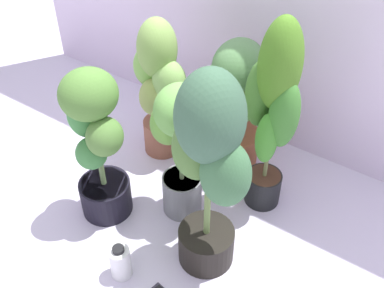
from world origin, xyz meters
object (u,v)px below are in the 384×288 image
potted_plant_back_right (273,107)px  potted_plant_back_center (235,100)px  potted_plant_center (182,141)px  potted_plant_front_left (96,142)px  potted_plant_back_left (159,82)px  potted_plant_front_right (209,161)px  nutrient_bottle (120,262)px

potted_plant_back_right → potted_plant_back_center: bearing=148.4°
potted_plant_back_right → potted_plant_center: potted_plant_back_right is taller
potted_plant_front_left → potted_plant_center: 0.39m
potted_plant_back_left → potted_plant_front_right: potted_plant_front_right is taller
potted_plant_back_left → potted_plant_front_right: (0.62, -0.49, 0.14)m
potted_plant_back_left → potted_plant_front_left: bearing=-85.7°
potted_plant_back_right → potted_plant_front_right: 0.46m
potted_plant_front_left → nutrient_bottle: bearing=-39.4°
potted_plant_back_right → potted_plant_front_left: bearing=-141.8°
potted_plant_center → potted_plant_back_left: size_ratio=0.91×
potted_plant_front_right → potted_plant_back_left: bearing=141.6°
potted_plant_center → nutrient_bottle: (-0.00, -0.48, -0.36)m
potted_plant_back_center → nutrient_bottle: bearing=-92.1°
potted_plant_front_right → potted_plant_back_center: (-0.23, 0.63, -0.18)m
potted_plant_back_center → potted_plant_center: bearing=-93.7°
potted_plant_back_right → nutrient_bottle: potted_plant_back_right is taller
potted_plant_front_left → nutrient_bottle: size_ratio=4.39×
potted_plant_center → potted_plant_back_right: bearing=41.8°
potted_plant_back_right → potted_plant_back_center: potted_plant_back_right is taller
potted_plant_back_left → nutrient_bottle: (0.35, -0.78, -0.38)m
potted_plant_center → nutrient_bottle: potted_plant_center is taller
potted_plant_back_right → potted_plant_back_left: (-0.66, 0.03, -0.13)m
potted_plant_front_right → nutrient_bottle: (-0.26, -0.29, -0.52)m
potted_plant_back_right → potted_plant_center: 0.43m
potted_plant_front_right → potted_plant_back_right: bearing=84.5°
potted_plant_center → potted_plant_front_left: bearing=-145.6°
potted_plant_back_right → nutrient_bottle: bearing=-112.4°
potted_plant_front_left → potted_plant_back_left: size_ratio=1.00×
potted_plant_back_right → potted_plant_center: size_ratio=1.38×
potted_plant_back_right → potted_plant_front_left: size_ratio=1.25×
potted_plant_front_left → potted_plant_back_left: 0.53m
potted_plant_back_left → nutrient_bottle: 0.94m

